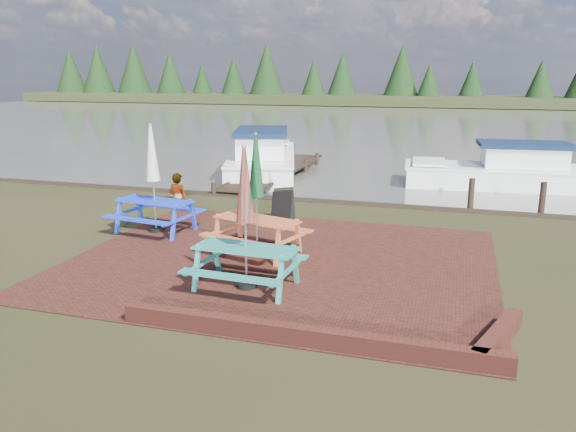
# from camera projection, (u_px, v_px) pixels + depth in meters

# --- Properties ---
(ground) EXTENTS (120.00, 120.00, 0.00)m
(ground) POSITION_uv_depth(u_px,v_px,m) (266.00, 277.00, 11.31)
(ground) COLOR black
(ground) RESTS_ON ground
(paving) EXTENTS (9.00, 7.50, 0.02)m
(paving) POSITION_uv_depth(u_px,v_px,m) (281.00, 261.00, 12.23)
(paving) COLOR #341910
(paving) RESTS_ON ground
(brick_wall) EXTENTS (6.21, 1.79, 0.30)m
(brick_wall) POSITION_uv_depth(u_px,v_px,m) (348.00, 336.00, 8.43)
(brick_wall) COLOR #4C1E16
(brick_wall) RESTS_ON ground
(water) EXTENTS (120.00, 60.00, 0.02)m
(water) POSITION_uv_depth(u_px,v_px,m) (415.00, 123.00, 45.59)
(water) COLOR #4B4940
(water) RESTS_ON ground
(far_treeline) EXTENTS (120.00, 10.00, 8.10)m
(far_treeline) POSITION_uv_depth(u_px,v_px,m) (435.00, 78.00, 71.65)
(far_treeline) COLOR black
(far_treeline) RESTS_ON ground
(picnic_table_teal) EXTENTS (2.03, 1.83, 2.70)m
(picnic_table_teal) POSITION_uv_depth(u_px,v_px,m) (246.00, 241.00, 10.49)
(picnic_table_teal) COLOR #277E70
(picnic_table_teal) RESTS_ON ground
(picnic_table_red) EXTENTS (2.37, 2.23, 2.72)m
(picnic_table_red) POSITION_uv_depth(u_px,v_px,m) (257.00, 213.00, 12.55)
(picnic_table_red) COLOR #BD5930
(picnic_table_red) RESTS_ON ground
(picnic_table_blue) EXTENTS (2.20, 2.01, 2.76)m
(picnic_table_blue) POSITION_uv_depth(u_px,v_px,m) (154.00, 195.00, 14.28)
(picnic_table_blue) COLOR #1A37C8
(picnic_table_blue) RESTS_ON ground
(chalkboard) EXTENTS (0.58, 0.82, 0.91)m
(chalkboard) POSITION_uv_depth(u_px,v_px,m) (283.00, 205.00, 15.41)
(chalkboard) COLOR black
(chalkboard) RESTS_ON ground
(jetty) EXTENTS (1.76, 9.08, 1.00)m
(jetty) POSITION_uv_depth(u_px,v_px,m) (276.00, 171.00, 22.72)
(jetty) COLOR black
(jetty) RESTS_ON ground
(boat_jetty) EXTENTS (4.65, 7.99, 2.19)m
(boat_jetty) POSITION_uv_depth(u_px,v_px,m) (263.00, 160.00, 23.41)
(boat_jetty) COLOR white
(boat_jetty) RESTS_ON ground
(boat_near) EXTENTS (7.07, 2.94, 1.87)m
(boat_near) POSITION_uv_depth(u_px,v_px,m) (503.00, 173.00, 20.99)
(boat_near) COLOR white
(boat_near) RESTS_ON ground
(person) EXTENTS (0.70, 0.50, 1.80)m
(person) POSITION_uv_depth(u_px,v_px,m) (177.00, 173.00, 17.78)
(person) COLOR gray
(person) RESTS_ON ground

